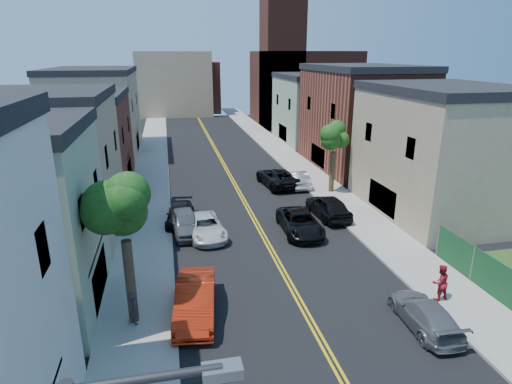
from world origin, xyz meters
TOP-DOWN VIEW (x-y plane):
  - sidewalk_left at (-7.90, 40.00)m, footprint 3.20×100.00m
  - sidewalk_right at (7.90, 40.00)m, footprint 3.20×100.00m
  - curb_left at (-6.15, 40.00)m, footprint 0.30×100.00m
  - curb_right at (6.15, 40.00)m, footprint 0.30×100.00m
  - bldg_left_tan_near at (-14.00, 25.00)m, footprint 9.00×10.00m
  - bldg_left_brick at (-14.00, 36.00)m, footprint 9.00×12.00m
  - bldg_left_tan_far at (-14.00, 50.00)m, footprint 9.00×16.00m
  - bldg_right_tan at (14.00, 24.00)m, footprint 9.00×12.00m
  - bldg_right_brick at (14.00, 38.00)m, footprint 9.00×14.00m
  - bldg_right_palegrn at (14.00, 52.00)m, footprint 9.00×12.00m
  - church at (16.33, 67.07)m, footprint 16.20×14.20m
  - backdrop_left at (-4.00, 82.00)m, footprint 14.00×8.00m
  - backdrop_center at (0.00, 86.00)m, footprint 10.00×8.00m
  - tree_left_mid at (-7.88, 14.01)m, footprint 5.20×5.20m
  - tree_right_far at (7.92, 30.01)m, footprint 4.40×4.40m
  - red_sedan at (-5.10, 14.04)m, footprint 2.39×5.26m
  - white_pickup at (-3.80, 22.94)m, footprint 2.80×5.13m
  - grey_car_left at (-5.08, 23.76)m, footprint 2.48×4.94m
  - black_car_left at (-5.36, 25.68)m, footprint 2.38×4.68m
  - grey_car_right at (4.86, 11.05)m, footprint 1.99×4.48m
  - black_car_right at (5.50, 24.54)m, footprint 2.32×5.10m
  - silver_car_right at (5.50, 32.33)m, footprint 1.62×4.48m
  - dark_car_right_far at (3.80, 32.97)m, footprint 3.37×6.15m
  - black_suv_lane at (2.58, 22.25)m, footprint 2.61×5.33m
  - pedestrian_left at (-7.83, 13.75)m, footprint 0.52×0.64m
  - pedestrian_right at (6.70, 12.70)m, footprint 0.93×0.75m

SIDE VIEW (x-z plane):
  - sidewalk_left at x=-7.90m, z-range 0.00..0.15m
  - sidewalk_right at x=7.90m, z-range 0.00..0.15m
  - curb_left at x=-6.15m, z-range 0.00..0.15m
  - curb_right at x=6.15m, z-range 0.00..0.15m
  - grey_car_right at x=4.86m, z-range 0.00..1.28m
  - black_car_left at x=-5.36m, z-range 0.00..1.30m
  - white_pickup at x=-3.80m, z-range 0.00..1.36m
  - black_suv_lane at x=2.58m, z-range 0.00..1.46m
  - silver_car_right at x=5.50m, z-range 0.00..1.47m
  - grey_car_left at x=-5.08m, z-range 0.00..1.61m
  - dark_car_right_far at x=3.80m, z-range 0.00..1.63m
  - red_sedan at x=-5.10m, z-range 0.00..1.67m
  - black_car_right at x=5.50m, z-range 0.00..1.70m
  - pedestrian_left at x=-7.83m, z-range 0.15..1.68m
  - pedestrian_right at x=6.70m, z-range 0.15..1.99m
  - bldg_left_brick at x=-14.00m, z-range 0.00..8.00m
  - bldg_right_palegrn at x=14.00m, z-range 0.00..8.50m
  - bldg_left_tan_near at x=-14.00m, z-range 0.00..9.00m
  - bldg_right_tan at x=14.00m, z-range 0.00..9.00m
  - bldg_left_tan_far at x=-14.00m, z-range 0.00..9.50m
  - bldg_right_brick at x=14.00m, z-range 0.00..10.00m
  - backdrop_center at x=0.00m, z-range 0.00..10.00m
  - tree_right_far at x=7.92m, z-range 1.74..9.77m
  - backdrop_left at x=-4.00m, z-range 0.00..12.00m
  - tree_left_mid at x=-7.88m, z-range 1.94..11.23m
  - church at x=16.33m, z-range -4.06..18.54m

